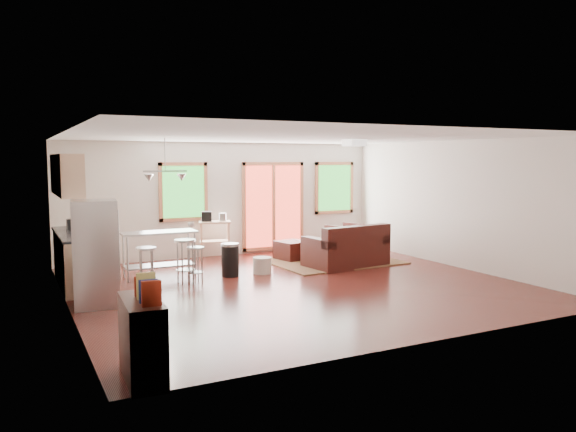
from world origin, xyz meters
name	(u,v)px	position (x,y,z in m)	size (l,w,h in m)	color
floor	(296,285)	(0.00, 0.00, -0.01)	(7.50, 7.00, 0.02)	#3A120E
ceiling	(296,136)	(0.00, 0.00, 2.61)	(7.50, 7.00, 0.02)	silver
back_wall	(225,199)	(0.00, 3.51, 1.30)	(7.50, 0.02, 2.60)	beige
left_wall	(65,223)	(-3.76, 0.00, 1.30)	(0.02, 7.00, 2.60)	beige
right_wall	(459,204)	(3.76, 0.00, 1.30)	(0.02, 7.00, 2.60)	beige
front_wall	(432,236)	(0.00, -3.51, 1.30)	(7.50, 0.02, 2.60)	beige
window_left	(184,192)	(-1.00, 3.46, 1.50)	(1.10, 0.05, 1.30)	#1C571D
french_doors	(273,206)	(1.20, 3.46, 1.10)	(1.60, 0.05, 2.10)	#B43223
window_right	(334,188)	(2.90, 3.46, 1.50)	(1.10, 0.05, 1.30)	#1C571D
rug	(332,261)	(1.76, 1.65, 0.01)	(2.65, 2.04, 0.03)	#455B33
loveseat	(347,250)	(1.75, 1.06, 0.35)	(1.74, 1.12, 0.88)	black
coffee_table	(321,243)	(1.71, 2.05, 0.36)	(1.15, 0.81, 0.42)	#3A1D15
armchair	(347,237)	(2.54, 2.28, 0.40)	(0.78, 0.73, 0.81)	black
ottoman	(292,250)	(1.09, 2.25, 0.21)	(0.62, 0.62, 0.42)	black
pouf	(262,265)	(-0.11, 1.20, 0.16)	(0.36, 0.36, 0.31)	beige
vase	(334,237)	(1.94, 1.86, 0.50)	(0.18, 0.18, 0.29)	silver
book	(333,235)	(1.90, 1.88, 0.56)	(0.24, 0.03, 0.32)	maroon
cabinets	(74,233)	(-3.49, 1.70, 0.93)	(0.64, 2.24, 2.30)	tan
refrigerator	(96,253)	(-3.34, 0.08, 0.80)	(0.72, 0.69, 1.61)	#B7BABC
island	(159,246)	(-1.99, 1.72, 0.60)	(1.38, 0.56, 0.87)	#B7BABC
cup	(191,224)	(-1.45, 1.45, 1.01)	(0.12, 0.10, 0.12)	silver
bar_stool_a	(146,258)	(-2.43, 0.83, 0.54)	(0.38, 0.38, 0.73)	#B7BABC
bar_stool_b	(185,251)	(-1.70, 1.02, 0.59)	(0.42, 0.42, 0.79)	#B7BABC
bar_stool_c	(196,256)	(-1.54, 0.92, 0.49)	(0.35, 0.35, 0.66)	#B7BABC
trash_can	(230,260)	(-0.76, 1.23, 0.32)	(0.44, 0.44, 0.63)	black
kitchen_cart	(214,226)	(-0.42, 3.15, 0.73)	(0.80, 0.63, 1.07)	tan
bookshelf	(142,338)	(-3.35, -3.10, 0.43)	(0.41, 0.94, 1.09)	#3A1D15
ceiling_flush	(354,143)	(1.60, 0.60, 2.53)	(0.35, 0.35, 0.12)	white
pendant_light	(165,177)	(-1.90, 1.50, 1.90)	(0.80, 0.18, 0.79)	gray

